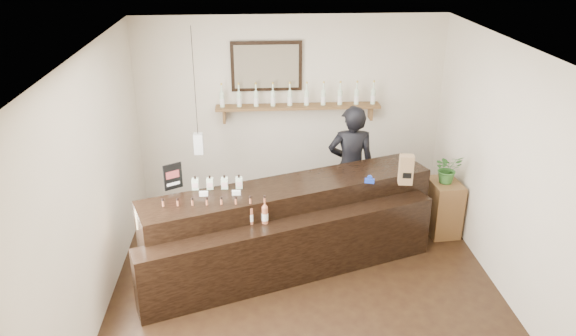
# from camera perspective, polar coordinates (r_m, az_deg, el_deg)

# --- Properties ---
(ground) EXTENTS (5.00, 5.00, 0.00)m
(ground) POSITION_cam_1_polar(r_m,az_deg,el_deg) (6.75, 1.83, -12.14)
(ground) COLOR black
(ground) RESTS_ON ground
(room_shell) EXTENTS (5.00, 5.00, 5.00)m
(room_shell) POSITION_cam_1_polar(r_m,az_deg,el_deg) (5.93, 2.04, 1.39)
(room_shell) COLOR beige
(room_shell) RESTS_ON ground
(back_wall_decor) EXTENTS (2.66, 0.96, 1.69)m
(back_wall_decor) POSITION_cam_1_polar(r_m,az_deg,el_deg) (8.14, -0.78, 7.98)
(back_wall_decor) COLOR brown
(back_wall_decor) RESTS_ON ground
(counter) EXTENTS (3.68, 2.19, 1.20)m
(counter) POSITION_cam_1_polar(r_m,az_deg,el_deg) (6.95, 0.24, -6.25)
(counter) COLOR black
(counter) RESTS_ON ground
(promo_sign) EXTENTS (0.21, 0.14, 0.32)m
(promo_sign) POSITION_cam_1_polar(r_m,az_deg,el_deg) (6.79, -11.62, -0.85)
(promo_sign) COLOR black
(promo_sign) RESTS_ON counter
(paper_bag) EXTENTS (0.18, 0.15, 0.37)m
(paper_bag) POSITION_cam_1_polar(r_m,az_deg,el_deg) (6.93, 11.90, -0.16)
(paper_bag) COLOR olive
(paper_bag) RESTS_ON counter
(tape_dispenser) EXTENTS (0.12, 0.07, 0.10)m
(tape_dispenser) POSITION_cam_1_polar(r_m,az_deg,el_deg) (6.93, 8.29, -1.21)
(tape_dispenser) COLOR #1733A3
(tape_dispenser) RESTS_ON counter
(side_cabinet) EXTENTS (0.42, 0.55, 0.76)m
(side_cabinet) POSITION_cam_1_polar(r_m,az_deg,el_deg) (7.98, 15.47, -3.88)
(side_cabinet) COLOR brown
(side_cabinet) RESTS_ON ground
(potted_plant) EXTENTS (0.41, 0.37, 0.40)m
(potted_plant) POSITION_cam_1_polar(r_m,az_deg,el_deg) (7.74, 15.92, -0.06)
(potted_plant) COLOR #356D2B
(potted_plant) RESTS_ON side_cabinet
(shopkeeper) EXTENTS (0.74, 0.51, 1.98)m
(shopkeeper) POSITION_cam_1_polar(r_m,az_deg,el_deg) (7.72, 6.43, 0.91)
(shopkeeper) COLOR black
(shopkeeper) RESTS_ON ground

